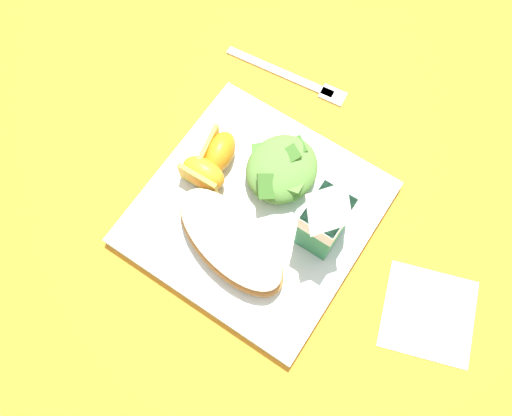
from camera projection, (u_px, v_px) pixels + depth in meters
The scene contains 9 objects.
ground at pixel (256, 215), 0.72m from camera, with size 3.00×3.00×0.00m, color orange.
white_plate at pixel (256, 213), 0.71m from camera, with size 0.28×0.28×0.02m, color silver.
cheesy_pizza_bread at pixel (234, 244), 0.67m from camera, with size 0.12×0.18×0.04m.
green_salad_pile at pixel (279, 167), 0.70m from camera, with size 0.11×0.09×0.05m.
milk_carton at pixel (326, 218), 0.64m from camera, with size 0.06×0.04×0.11m.
orange_wedge_front at pixel (219, 152), 0.71m from camera, with size 0.07×0.05×0.04m.
orange_wedge_middle at pixel (204, 172), 0.70m from camera, with size 0.04×0.06×0.04m.
paper_napkin at pixel (429, 313), 0.67m from camera, with size 0.11×0.11×0.00m, color white.
metal_fork at pixel (295, 78), 0.79m from camera, with size 0.04×0.19×0.01m.
Camera 1 is at (0.20, 0.14, 0.67)m, focal length 38.32 mm.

